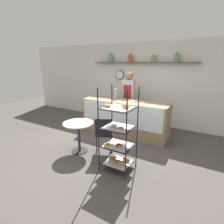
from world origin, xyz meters
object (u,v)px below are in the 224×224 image
Objects in this scene: coffee_carafe at (116,94)px; person_worker at (129,98)px; pastry_rack at (118,138)px; cafe_table at (79,130)px; cafe_chair at (104,132)px; donut_tray_counter at (134,102)px.

person_worker is at bearing 62.63° from coffee_carafe.
person_worker reaches higher than pastry_rack.
pastry_rack is at bearing -7.94° from cafe_table.
cafe_table is at bearing 172.06° from pastry_rack.
cafe_chair is 2.81× the size of coffee_carafe.
pastry_rack reaches higher than coffee_carafe.
pastry_rack is 1.70m from donut_tray_counter.
person_worker reaches higher than cafe_chair.
pastry_rack is 3.41× the size of donut_tray_counter.
pastry_rack is 2.33m from person_worker.
cafe_table is 0.82× the size of cafe_chair.
person_worker reaches higher than cafe_table.
person_worker is 2.09m from cafe_table.
person_worker reaches higher than coffee_carafe.
cafe_table is 1.70m from coffee_carafe.
cafe_chair is 1.36m from donut_tray_counter.
cafe_chair is (0.57, 0.19, 0.00)m from cafe_table.
coffee_carafe is at bearing -98.08° from cafe_chair.
cafe_chair is (0.24, -1.82, -0.45)m from person_worker.
donut_tray_counter is (0.75, 1.45, 0.48)m from cafe_table.
pastry_rack is at bearing 121.12° from cafe_chair.
pastry_rack is 0.92× the size of person_worker.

